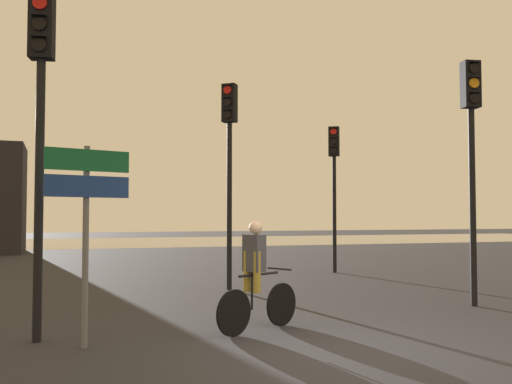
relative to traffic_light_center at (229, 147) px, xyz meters
name	(u,v)px	position (x,y,z in m)	size (l,w,h in m)	color
ground_plane	(353,356)	(-0.38, -6.54, -3.32)	(120.00, 120.00, 0.00)	#28282D
water_strip	(111,242)	(-0.38, 26.62, -3.31)	(80.00, 16.00, 0.01)	gray
traffic_light_center	(229,147)	(0.00, 0.00, 0.00)	(0.41, 0.42, 4.80)	black
traffic_light_far_right	(334,171)	(4.18, 2.85, -0.23)	(0.40, 0.42, 4.44)	black
traffic_light_near_right	(472,136)	(3.68, -3.87, -0.08)	(0.36, 0.38, 4.67)	black
traffic_light_near_left	(41,100)	(-4.02, -4.47, -0.04)	(0.36, 0.38, 4.74)	black
direction_sign_post	(87,208)	(-3.42, -5.07, -1.52)	(1.07, 0.32, 2.60)	slate
cyclist	(256,275)	(-1.01, -4.78, -2.50)	(1.52, 0.86, 1.62)	black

